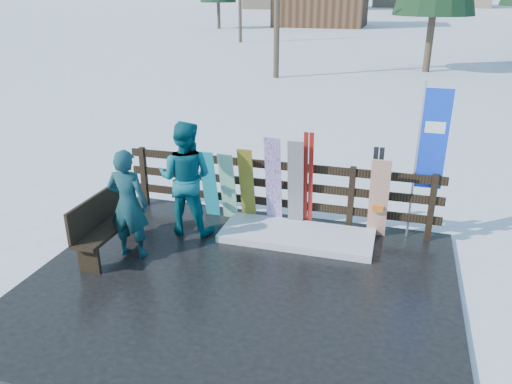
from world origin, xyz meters
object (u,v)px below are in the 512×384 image
(snowboard_3, at_px, (273,182))
(snowboard_4, at_px, (296,185))
(snowboard_1, at_px, (228,187))
(snowboard_5, at_px, (379,199))
(person_back, at_px, (185,178))
(snowboard_2, at_px, (247,186))
(rental_flag, at_px, (429,145))
(person_front, at_px, (128,204))
(bench, at_px, (105,223))
(snowboard_0, at_px, (209,184))

(snowboard_3, bearing_deg, snowboard_4, -0.00)
(snowboard_1, relative_size, snowboard_5, 0.90)
(person_back, bearing_deg, snowboard_2, -149.40)
(snowboard_3, bearing_deg, rental_flag, 6.30)
(person_front, bearing_deg, snowboard_5, -159.54)
(bench, bearing_deg, snowboard_1, 49.16)
(snowboard_3, distance_m, snowboard_4, 0.39)
(snowboard_2, bearing_deg, snowboard_5, -0.00)
(snowboard_0, bearing_deg, person_front, -112.69)
(bench, bearing_deg, snowboard_3, 36.31)
(snowboard_1, relative_size, person_back, 0.68)
(snowboard_3, bearing_deg, person_front, -138.85)
(snowboard_1, height_order, snowboard_2, snowboard_2)
(bench, height_order, snowboard_5, snowboard_5)
(snowboard_3, xyz_separation_m, snowboard_5, (1.77, 0.00, -0.11))
(bench, distance_m, rental_flag, 5.21)
(snowboard_0, height_order, person_front, person_front)
(snowboard_2, height_order, snowboard_3, snowboard_3)
(snowboard_3, height_order, rental_flag, rental_flag)
(snowboard_0, distance_m, snowboard_5, 2.94)
(snowboard_4, relative_size, snowboard_5, 1.11)
(snowboard_2, distance_m, rental_flag, 3.07)
(snowboard_2, relative_size, snowboard_3, 0.86)
(snowboard_1, height_order, person_front, person_front)
(snowboard_0, height_order, snowboard_1, snowboard_0)
(snowboard_1, bearing_deg, person_back, -131.22)
(rental_flag, relative_size, person_back, 1.34)
(bench, relative_size, snowboard_2, 1.04)
(bench, xyz_separation_m, rental_flag, (4.72, 1.94, 1.09))
(snowboard_2, bearing_deg, snowboard_0, 180.00)
(snowboard_4, height_order, person_front, person_front)
(snowboard_4, bearing_deg, snowboard_5, 0.00)
(snowboard_0, height_order, rental_flag, rental_flag)
(bench, bearing_deg, person_back, 49.38)
(snowboard_3, bearing_deg, bench, -143.69)
(snowboard_1, height_order, snowboard_5, snowboard_5)
(snowboard_1, distance_m, person_front, 1.93)
(bench, bearing_deg, rental_flag, 22.34)
(rental_flag, bearing_deg, snowboard_1, -175.29)
(snowboard_5, bearing_deg, snowboard_1, 180.00)
(snowboard_2, bearing_deg, snowboard_3, -0.00)
(snowboard_3, bearing_deg, snowboard_5, 0.00)
(bench, xyz_separation_m, snowboard_4, (2.66, 1.67, 0.29))
(snowboard_5, relative_size, person_back, 0.76)
(bench, height_order, snowboard_1, snowboard_1)
(snowboard_0, distance_m, snowboard_4, 1.57)
(snowboard_5, bearing_deg, snowboard_3, 180.00)
(rental_flag, height_order, person_front, rental_flag)
(snowboard_3, distance_m, person_back, 1.49)
(snowboard_2, distance_m, snowboard_4, 0.87)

